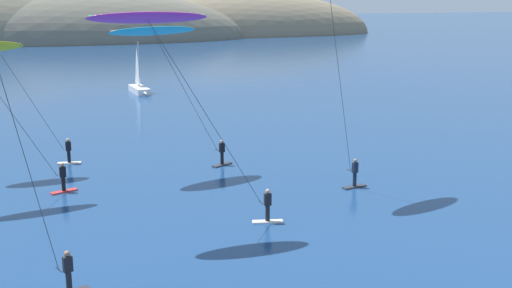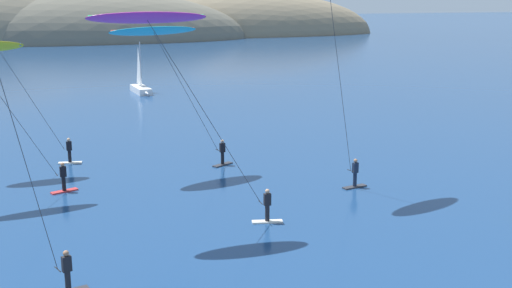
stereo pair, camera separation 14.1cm
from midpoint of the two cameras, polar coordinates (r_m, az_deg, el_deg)
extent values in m
ellipsoid|color=#84755B|center=(170.32, -1.83, 9.65)|extent=(75.81, 24.26, 22.79)
ellipsoid|color=#6B6656|center=(154.84, -15.55, 8.81)|extent=(79.23, 28.42, 23.28)
cube|color=white|center=(72.97, -10.39, 4.76)|extent=(1.90, 4.92, 0.70)
cone|color=white|center=(70.66, -9.93, 4.50)|extent=(0.89, 2.22, 0.67)
cylinder|color=#B2B2B7|center=(72.32, -10.42, 6.96)|extent=(0.12, 0.12, 5.00)
pyramid|color=white|center=(73.21, -10.58, 6.89)|extent=(0.27, 1.80, 4.25)
cylinder|color=#A5A5AD|center=(73.47, -10.51, 5.28)|extent=(0.27, 1.80, 0.08)
cube|color=red|center=(37.81, -16.80, -4.05)|extent=(1.54, 0.92, 0.08)
cylinder|color=black|center=(37.68, -16.84, -3.41)|extent=(0.22, 0.22, 0.80)
cube|color=black|center=(37.49, -16.91, -2.39)|extent=(0.37, 0.26, 0.60)
sphere|color=#9E7051|center=(37.38, -16.96, -1.77)|extent=(0.22, 0.22, 0.22)
cylinder|color=black|center=(37.46, -17.43, -2.63)|extent=(0.14, 0.55, 0.04)
cylinder|color=#333338|center=(36.39, -20.87, 2.40)|extent=(3.92, 0.76, 7.11)
cube|color=silver|center=(31.58, 0.91, -6.91)|extent=(1.55, 0.70, 0.08)
cylinder|color=black|center=(31.43, 0.91, -6.16)|extent=(0.22, 0.22, 0.80)
cube|color=black|center=(31.20, 0.91, -4.95)|extent=(0.34, 0.20, 0.60)
sphere|color=tan|center=(31.07, 0.92, -4.21)|extent=(0.22, 0.22, 0.22)
cylinder|color=black|center=(31.13, 0.30, -5.22)|extent=(0.05, 0.55, 0.04)
ellipsoid|color=#D62D9E|center=(28.30, -9.75, 11.00)|extent=(5.21, 1.43, 0.70)
cylinder|color=#28D160|center=(28.30, -9.76, 11.10)|extent=(4.93, 0.23, 0.16)
cylinder|color=#333338|center=(29.32, -4.45, 2.42)|extent=(5.15, 0.10, 8.76)
cylinder|color=black|center=(25.39, -16.45, -11.65)|extent=(0.22, 0.22, 0.80)
cube|color=black|center=(25.11, -16.55, -10.20)|extent=(0.39, 0.31, 0.60)
sphere|color=#9E7051|center=(24.94, -16.62, -9.31)|extent=(0.22, 0.22, 0.22)
cylinder|color=black|center=(25.04, -17.29, -10.61)|extent=(0.23, 0.53, 0.04)
cylinder|color=#333338|center=(22.90, -21.29, 3.32)|extent=(2.37, 0.90, 12.58)
cube|color=#2D2D33|center=(41.79, -3.13, -1.84)|extent=(1.49, 1.11, 0.08)
cylinder|color=black|center=(41.67, -3.13, -1.26)|extent=(0.22, 0.22, 0.80)
cube|color=black|center=(41.50, -3.15, -0.32)|extent=(0.38, 0.28, 0.60)
sphere|color=tan|center=(41.41, -3.15, 0.24)|extent=(0.22, 0.22, 0.22)
cylinder|color=black|center=(41.36, -3.56, -0.54)|extent=(0.18, 0.54, 0.04)
ellipsoid|color=#23B2C6|center=(38.36, -9.23, 9.88)|extent=(5.68, 2.93, 0.75)
cylinder|color=#DB4C38|center=(38.36, -9.23, 9.96)|extent=(5.05, 1.53, 0.16)
cylinder|color=#333338|center=(39.66, -6.27, 4.41)|extent=(4.04, 1.13, 7.62)
cube|color=#2D2D33|center=(37.49, 8.63, -3.77)|extent=(1.55, 0.70, 0.08)
cylinder|color=#192338|center=(37.36, 8.65, -3.12)|extent=(0.22, 0.22, 0.80)
cube|color=#192338|center=(37.17, 8.69, -2.09)|extent=(0.38, 0.29, 0.60)
sphere|color=#9E7051|center=(37.06, 8.71, -1.46)|extent=(0.22, 0.22, 0.22)
cylinder|color=black|center=(36.97, 8.29, -2.35)|extent=(0.21, 0.54, 0.04)
cylinder|color=#333338|center=(35.25, 7.38, 5.41)|extent=(1.95, 0.64, 10.23)
cube|color=silver|center=(43.90, -16.34, -1.62)|extent=(1.55, 0.64, 0.08)
cylinder|color=black|center=(43.80, -16.38, -1.07)|extent=(0.22, 0.22, 0.80)
cube|color=black|center=(43.63, -16.44, -0.18)|extent=(0.36, 0.23, 0.60)
sphere|color=tan|center=(43.54, -16.47, 0.36)|extent=(0.22, 0.22, 0.22)
cylinder|color=black|center=(43.62, -16.88, -0.37)|extent=(0.10, 0.55, 0.04)
cylinder|color=#333338|center=(42.54, -20.98, 6.07)|extent=(5.40, 0.59, 10.35)
camera|label=1|loc=(0.07, -90.12, -0.03)|focal=45.00mm
camera|label=2|loc=(0.07, 89.88, 0.03)|focal=45.00mm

